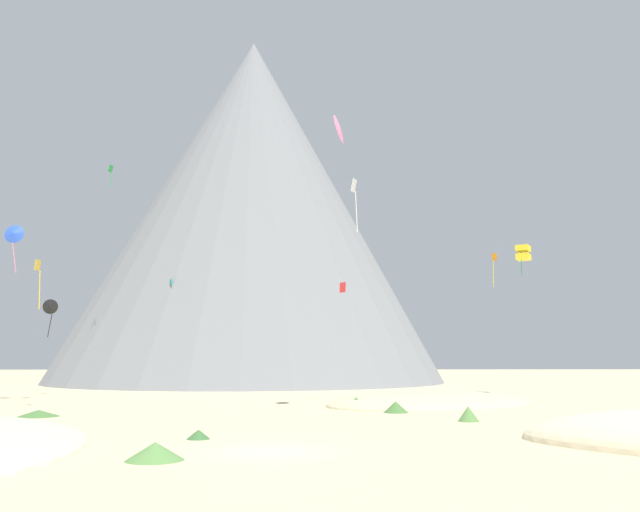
# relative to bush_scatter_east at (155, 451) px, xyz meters

# --- Properties ---
(ground_plane) EXTENTS (400.00, 400.00, 0.00)m
(ground_plane) POSITION_rel_bush_scatter_east_xyz_m (4.34, 2.17, -0.34)
(ground_plane) COLOR #CCBA8E
(dune_foreground_right) EXTENTS (22.41, 19.92, 2.37)m
(dune_foreground_right) POSITION_rel_bush_scatter_east_xyz_m (16.51, 28.71, -0.34)
(dune_foreground_right) COLOR #CCBA8E
(dune_foreground_right) RESTS_ON ground_plane
(bush_scatter_east) EXTENTS (3.19, 3.19, 0.69)m
(bush_scatter_east) POSITION_rel_bush_scatter_east_xyz_m (0.00, 0.00, 0.00)
(bush_scatter_east) COLOR #568442
(bush_scatter_east) RESTS_ON ground_plane
(bush_ridge_crest) EXTENTS (1.43, 1.43, 0.94)m
(bush_ridge_crest) POSITION_rel_bush_scatter_east_xyz_m (16.02, 14.88, 0.13)
(bush_ridge_crest) COLOR #568442
(bush_ridge_crest) RESTS_ON ground_plane
(bush_far_left) EXTENTS (2.50, 2.50, 0.89)m
(bush_far_left) POSITION_rel_bush_scatter_east_xyz_m (9.97, 25.26, 0.10)
(bush_far_left) COLOR #477238
(bush_far_left) RESTS_ON ground_plane
(bush_near_right) EXTENTS (2.44, 2.44, 0.81)m
(bush_near_right) POSITION_rel_bush_scatter_east_xyz_m (12.49, 21.55, 0.06)
(bush_near_right) COLOR #477238
(bush_near_right) RESTS_ON ground_plane
(bush_near_left) EXTENTS (3.36, 3.36, 0.44)m
(bush_near_left) POSITION_rel_bush_scatter_east_xyz_m (-11.99, 19.17, -0.12)
(bush_near_left) COLOR #477238
(bush_near_left) RESTS_ON ground_plane
(bush_far_right) EXTENTS (1.56, 1.56, 0.45)m
(bush_far_right) POSITION_rel_bush_scatter_east_xyz_m (0.65, 6.58, -0.12)
(bush_far_right) COLOR #386633
(bush_far_right) RESTS_ON ground_plane
(rock_massif) EXTENTS (86.00, 86.00, 60.39)m
(rock_massif) POSITION_rel_bush_scatter_east_xyz_m (-3.73, 84.43, 27.81)
(rock_massif) COLOR slate
(rock_massif) RESTS_ON ground_plane
(kite_blue_mid) EXTENTS (1.76, 0.63, 4.52)m
(kite_blue_mid) POSITION_rel_bush_scatter_east_xyz_m (-20.64, 32.91, 14.76)
(kite_blue_mid) COLOR blue
(kite_red_low) EXTENTS (0.62, 0.65, 1.07)m
(kite_red_low) POSITION_rel_bush_scatter_east_xyz_m (9.91, 39.47, 10.67)
(kite_red_low) COLOR red
(kite_gold_low) EXTENTS (0.54, 0.97, 4.03)m
(kite_gold_low) POSITION_rel_bush_scatter_east_xyz_m (-15.30, 25.74, 10.28)
(kite_gold_low) COLOR gold
(kite_black_low) EXTENTS (1.62, 0.62, 4.07)m
(kite_black_low) POSITION_rel_bush_scatter_east_xyz_m (-21.35, 44.46, 8.97)
(kite_black_low) COLOR black
(kite_yellow_mid) EXTENTS (1.93, 1.94, 3.22)m
(kite_yellow_mid) POSITION_rel_bush_scatter_east_xyz_m (29.81, 42.58, 14.85)
(kite_yellow_mid) COLOR yellow
(kite_orange_mid) EXTENTS (0.75, 0.58, 4.38)m
(kite_orange_mid) POSITION_rel_bush_scatter_east_xyz_m (30.65, 55.96, 15.68)
(kite_orange_mid) COLOR orange
(kite_pink_mid) EXTENTS (1.38, 2.39, 2.26)m
(kite_pink_mid) POSITION_rel_bush_scatter_east_xyz_m (8.56, 21.80, 21.09)
(kite_pink_mid) COLOR pink
(kite_green_high) EXTENTS (0.47, 1.14, 2.88)m
(kite_green_high) POSITION_rel_bush_scatter_east_xyz_m (-19.17, 56.09, 27.68)
(kite_green_high) COLOR green
(kite_white_mid) EXTENTS (0.64, 1.23, 4.80)m
(kite_white_mid) POSITION_rel_bush_scatter_east_xyz_m (10.31, 29.25, 18.04)
(kite_white_mid) COLOR white
(kite_teal_low) EXTENTS (0.54, 0.97, 1.02)m
(kite_teal_low) POSITION_rel_bush_scatter_east_xyz_m (-11.69, 60.38, 13.55)
(kite_teal_low) COLOR teal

